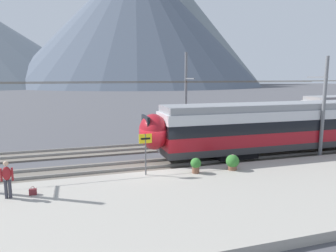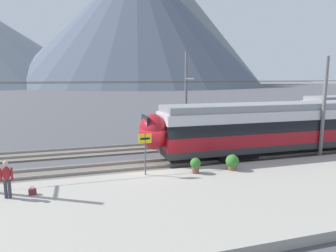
# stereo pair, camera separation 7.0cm
# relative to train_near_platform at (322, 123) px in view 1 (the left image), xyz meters

# --- Properties ---
(ground_plane) EXTENTS (400.00, 400.00, 0.00)m
(ground_plane) POSITION_rel_train_near_platform_xyz_m (-13.46, -1.17, -2.23)
(ground_plane) COLOR #4C4C51
(platform_slab) EXTENTS (120.00, 8.53, 0.40)m
(platform_slab) POSITION_rel_train_near_platform_xyz_m (-13.46, -6.30, -2.03)
(platform_slab) COLOR #A39E93
(platform_slab) RESTS_ON ground
(track_near) EXTENTS (120.00, 3.00, 0.28)m
(track_near) POSITION_rel_train_near_platform_xyz_m (-13.46, -0.00, -2.16)
(track_near) COLOR #6B6359
(track_near) RESTS_ON ground
(track_far) EXTENTS (120.00, 3.00, 0.28)m
(track_far) POSITION_rel_train_near_platform_xyz_m (-13.46, 5.01, -2.16)
(track_far) COLOR #6B6359
(track_far) RESTS_ON ground
(train_near_platform) EXTENTS (27.76, 2.88, 4.27)m
(train_near_platform) POSITION_rel_train_near_platform_xyz_m (0.00, 0.00, 0.00)
(train_near_platform) COLOR #2D2D30
(train_near_platform) RESTS_ON track_near
(catenary_mast_mid) EXTENTS (46.07, 1.87, 7.06)m
(catenary_mast_mid) POSITION_rel_train_near_platform_xyz_m (-1.53, -1.44, 1.50)
(catenary_mast_mid) COLOR slate
(catenary_mast_mid) RESTS_ON ground
(catenary_mast_far_side) EXTENTS (46.07, 2.13, 7.77)m
(catenary_mast_far_side) POSITION_rel_train_near_platform_xyz_m (-8.44, 6.70, 1.81)
(catenary_mast_far_side) COLOR slate
(catenary_mast_far_side) RESTS_ON ground
(platform_sign) EXTENTS (0.70, 0.08, 2.27)m
(platform_sign) POSITION_rel_train_near_platform_xyz_m (-14.23, -2.64, -0.17)
(platform_sign) COLOR #59595B
(platform_sign) RESTS_ON platform_slab
(passenger_walking) EXTENTS (0.53, 0.22, 1.69)m
(passenger_walking) POSITION_rel_train_near_platform_xyz_m (-20.75, -4.04, -0.89)
(passenger_walking) COLOR #383842
(passenger_walking) RESTS_ON platform_slab
(handbag_beside_passenger) EXTENTS (0.32, 0.18, 0.40)m
(handbag_beside_passenger) POSITION_rel_train_near_platform_xyz_m (-19.77, -3.94, -1.69)
(handbag_beside_passenger) COLOR maroon
(handbag_beside_passenger) RESTS_ON platform_slab
(potted_plant_platform_edge) EXTENTS (0.59, 0.59, 0.86)m
(potted_plant_platform_edge) POSITION_rel_train_near_platform_xyz_m (-11.50, -3.13, -1.33)
(potted_plant_platform_edge) COLOR brown
(potted_plant_platform_edge) RESTS_ON platform_slab
(potted_plant_by_shelter) EXTENTS (0.76, 0.76, 0.89)m
(potted_plant_by_shelter) POSITION_rel_train_near_platform_xyz_m (-9.26, -3.19, -1.34)
(potted_plant_by_shelter) COLOR brown
(potted_plant_by_shelter) RESTS_ON platform_slab
(mountain_central_peak) EXTENTS (152.72, 152.72, 78.36)m
(mountain_central_peak) POSITION_rel_train_near_platform_xyz_m (20.89, 175.81, 36.96)
(mountain_central_peak) COLOR #515B6B
(mountain_central_peak) RESTS_ON ground
(mountain_right_ridge) EXTENTS (143.93, 143.93, 88.50)m
(mountain_right_ridge) POSITION_rel_train_near_platform_xyz_m (50.89, 214.34, 42.03)
(mountain_right_ridge) COLOR slate
(mountain_right_ridge) RESTS_ON ground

